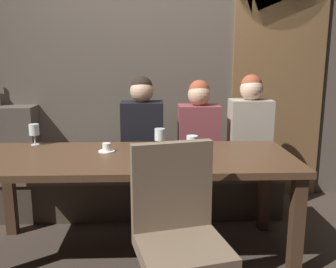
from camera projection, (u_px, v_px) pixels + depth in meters
name	position (u px, v px, depth m)	size (l,w,h in m)	color
ground	(138.00, 253.00, 2.75)	(9.00, 9.00, 0.00)	#382D26
back_wall_tiled	(140.00, 47.00, 3.63)	(6.00, 0.12, 3.00)	brown
arched_door	(279.00, 61.00, 3.64)	(0.90, 0.05, 2.55)	brown
dining_table	(136.00, 168.00, 2.61)	(2.20, 0.84, 0.74)	#412B1C
banquette_bench	(140.00, 190.00, 3.39)	(2.50, 0.44, 0.45)	#40352A
chair_near_side	(178.00, 226.00, 1.94)	(0.53, 0.53, 0.98)	#4C3321
diner_redhead	(142.00, 125.00, 3.24)	(0.36, 0.24, 0.80)	black
diner_bearded	(199.00, 126.00, 3.30)	(0.36, 0.24, 0.76)	brown
diner_far_end	(250.00, 123.00, 3.30)	(0.36, 0.24, 0.81)	#9E9384
wine_glass_center_back	(34.00, 130.00, 2.88)	(0.08, 0.08, 0.16)	silver
wine_glass_end_left	(160.00, 135.00, 2.71)	(0.08, 0.08, 0.16)	silver
wine_glass_near_right	(192.00, 143.00, 2.47)	(0.08, 0.08, 0.16)	silver
espresso_cup	(107.00, 148.00, 2.70)	(0.12, 0.12, 0.06)	white
dessert_plate	(167.00, 162.00, 2.39)	(0.19, 0.19, 0.05)	white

